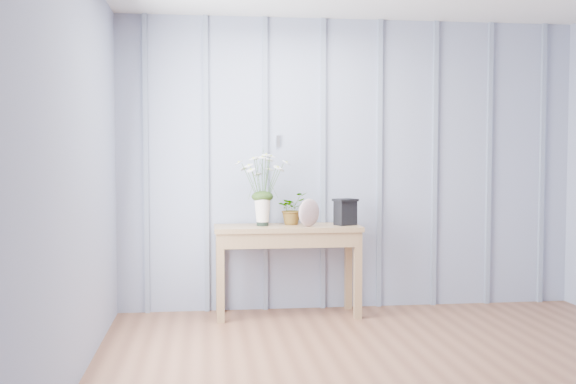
{
  "coord_description": "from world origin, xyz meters",
  "views": [
    {
      "loc": [
        -1.26,
        -3.49,
        1.32
      ],
      "look_at": [
        -0.59,
        1.94,
        1.03
      ],
      "focal_mm": 42.0,
      "sensor_mm": 36.0,
      "label": 1
    }
  ],
  "objects": [
    {
      "name": "carved_box",
      "position": [
        -0.11,
        1.97,
        0.86
      ],
      "size": [
        0.22,
        0.2,
        0.22
      ],
      "color": "black",
      "rests_on": "sideboard"
    },
    {
      "name": "sideboard",
      "position": [
        -0.59,
        1.99,
        0.64
      ],
      "size": [
        1.2,
        0.45,
        0.75
      ],
      "color": "olive",
      "rests_on": "ground"
    },
    {
      "name": "room_shell",
      "position": [
        -0.0,
        0.92,
        1.99
      ],
      "size": [
        4.0,
        4.5,
        2.5
      ],
      "color": "#959DB9",
      "rests_on": "ground"
    },
    {
      "name": "spider_plant",
      "position": [
        -0.54,
        2.08,
        0.88
      ],
      "size": [
        0.32,
        0.32,
        0.27
      ],
      "primitive_type": "imported",
      "rotation": [
        0.0,
        0.0,
        0.69
      ],
      "color": "#1E3711",
      "rests_on": "sideboard"
    },
    {
      "name": "daisy_vase",
      "position": [
        -0.79,
        2.0,
        1.14
      ],
      "size": [
        0.44,
        0.33,
        0.62
      ],
      "color": "black",
      "rests_on": "sideboard"
    },
    {
      "name": "felt_disc_vessel",
      "position": [
        -0.42,
        1.9,
        0.86
      ],
      "size": [
        0.22,
        0.18,
        0.23
      ],
      "primitive_type": "ellipsoid",
      "rotation": [
        0.0,
        0.0,
        0.63
      ],
      "color": "#8A4F63",
      "rests_on": "sideboard"
    }
  ]
}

